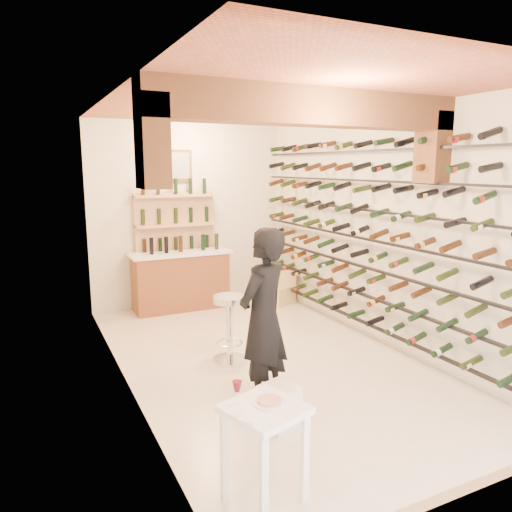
{
  "coord_description": "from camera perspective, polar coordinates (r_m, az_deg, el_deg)",
  "views": [
    {
      "loc": [
        -2.7,
        -5.25,
        2.44
      ],
      "look_at": [
        0.0,
        0.3,
        1.3
      ],
      "focal_mm": 34.03,
      "sensor_mm": 36.0,
      "label": 1
    }
  ],
  "objects": [
    {
      "name": "ground",
      "position": [
        6.39,
        1.2,
        -12.0
      ],
      "size": [
        6.0,
        6.0,
        0.0
      ],
      "primitive_type": "plane",
      "color": "beige",
      "rests_on": "ground"
    },
    {
      "name": "room_shell",
      "position": [
        5.67,
        2.51,
        8.55
      ],
      "size": [
        3.52,
        6.02,
        3.21
      ],
      "color": "beige",
      "rests_on": "ground"
    },
    {
      "name": "wine_rack",
      "position": [
        6.8,
        12.83,
        2.67
      ],
      "size": [
        0.32,
        5.7,
        2.56
      ],
      "color": "black",
      "rests_on": "ground"
    },
    {
      "name": "back_counter",
      "position": [
        8.47,
        -8.82,
        -2.66
      ],
      "size": [
        1.7,
        0.62,
        1.29
      ],
      "color": "brown",
      "rests_on": "ground"
    },
    {
      "name": "back_shelving",
      "position": [
        8.58,
        -9.42,
        1.81
      ],
      "size": [
        1.4,
        0.31,
        2.73
      ],
      "color": "tan",
      "rests_on": "ground"
    },
    {
      "name": "tasting_table",
      "position": [
        3.7,
        0.97,
        -19.08
      ],
      "size": [
        0.65,
        0.65,
        0.91
      ],
      "rotation": [
        0.0,
        0.0,
        0.3
      ],
      "color": "white",
      "rests_on": "ground"
    },
    {
      "name": "white_stool",
      "position": [
        4.82,
        2.65,
        -17.23
      ],
      "size": [
        0.4,
        0.4,
        0.4
      ],
      "primitive_type": "cube",
      "rotation": [
        0.0,
        0.0,
        0.31
      ],
      "color": "white",
      "rests_on": "ground"
    },
    {
      "name": "person",
      "position": [
        4.95,
        0.87,
        -7.33
      ],
      "size": [
        0.81,
        0.73,
        1.86
      ],
      "primitive_type": "imported",
      "rotation": [
        0.0,
        0.0,
        3.68
      ],
      "color": "black",
      "rests_on": "ground"
    },
    {
      "name": "chrome_barstool",
      "position": [
        6.16,
        -3.14,
        -7.96
      ],
      "size": [
        0.44,
        0.44,
        0.85
      ],
      "rotation": [
        0.0,
        0.0,
        0.13
      ],
      "color": "silver",
      "rests_on": "ground"
    },
    {
      "name": "crate_lower",
      "position": [
        8.8,
        2.79,
        -4.57
      ],
      "size": [
        0.62,
        0.54,
        0.31
      ],
      "primitive_type": "cube",
      "rotation": [
        0.0,
        0.0,
        0.41
      ],
      "color": "#E8C57F",
      "rests_on": "ground"
    },
    {
      "name": "crate_upper",
      "position": [
        8.73,
        2.8,
        -2.66
      ],
      "size": [
        0.53,
        0.39,
        0.29
      ],
      "primitive_type": "cube",
      "rotation": [
        0.0,
        0.0,
        -0.11
      ],
      "color": "#E8C57F",
      "rests_on": "crate_lower"
    }
  ]
}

